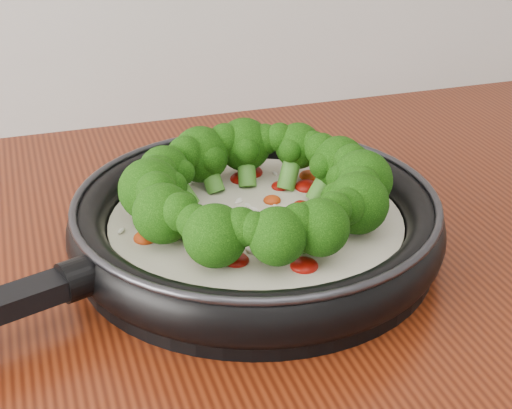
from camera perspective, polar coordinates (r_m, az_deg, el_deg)
name	(u,v)px	position (r m, az deg, el deg)	size (l,w,h in m)	color
skillet	(254,215)	(0.71, -0.18, -0.81)	(0.57, 0.44, 0.10)	black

